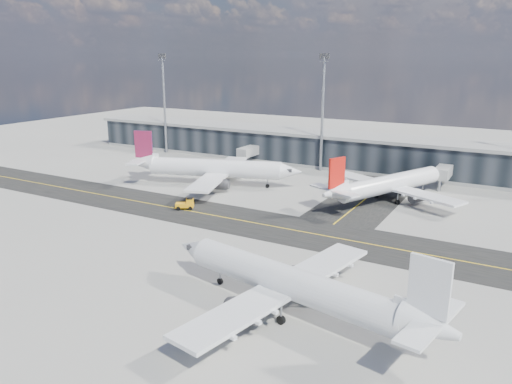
% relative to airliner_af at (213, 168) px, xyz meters
% --- Properties ---
extents(ground, '(300.00, 300.00, 0.00)m').
position_rel_airliner_af_xyz_m(ground, '(15.68, -22.38, -3.92)').
color(ground, gray).
rests_on(ground, ground).
extents(taxiway_lanes, '(180.00, 63.00, 0.03)m').
position_rel_airliner_af_xyz_m(taxiway_lanes, '(19.60, -11.64, -3.91)').
color(taxiway_lanes, black).
rests_on(taxiway_lanes, ground).
extents(terminal_concourse, '(152.00, 19.80, 8.80)m').
position_rel_airliner_af_xyz_m(terminal_concourse, '(15.72, 32.55, 0.17)').
color(terminal_concourse, black).
rests_on(terminal_concourse, ground).
extents(floodlight_masts, '(102.50, 0.70, 28.90)m').
position_rel_airliner_af_xyz_m(floodlight_masts, '(15.68, 25.62, 11.68)').
color(floodlight_masts, gray).
rests_on(floodlight_masts, ground).
extents(airliner_af, '(39.25, 33.84, 11.87)m').
position_rel_airliner_af_xyz_m(airliner_af, '(0.00, 0.00, 0.00)').
color(airliner_af, white).
rests_on(airliner_af, ground).
extents(airliner_redtail, '(29.59, 34.31, 10.69)m').
position_rel_airliner_af_xyz_m(airliner_redtail, '(38.01, 6.72, -0.39)').
color(airliner_redtail, white).
rests_on(airliner_redtail, ground).
extents(airliner_near, '(37.00, 31.73, 11.00)m').
position_rel_airliner_af_xyz_m(airliner_near, '(40.84, -43.87, -0.29)').
color(airliner_near, silver).
rests_on(airliner_near, ground).
extents(baggage_tug, '(3.78, 3.10, 2.15)m').
position_rel_airliner_af_xyz_m(baggage_tug, '(5.99, -17.82, -2.85)').
color(baggage_tug, '#FFAA0D').
rests_on(baggage_tug, ground).
extents(service_van, '(4.58, 5.53, 1.40)m').
position_rel_airliner_af_xyz_m(service_van, '(28.13, 6.60, -3.22)').
color(service_van, white).
rests_on(service_van, ground).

